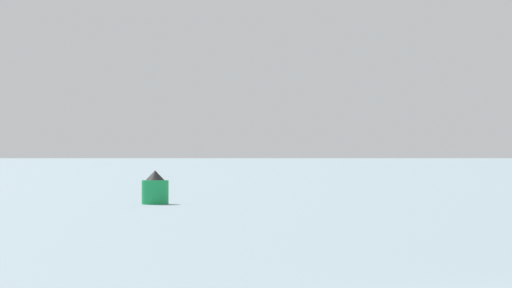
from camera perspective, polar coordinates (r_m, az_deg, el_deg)
The scene contains 2 objects.
distant_headland at distance 1737.96m, azimuth -0.59°, elevation 0.27°, with size 1021.95×432.54×53.61m, color #60665B.
channel_buoy at distance 61.02m, azimuth -4.79°, elevation -2.15°, with size 1.36×1.36×1.71m.
Camera 1 is at (-9.23, -17.68, 2.47)m, focal length 84.66 mm.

